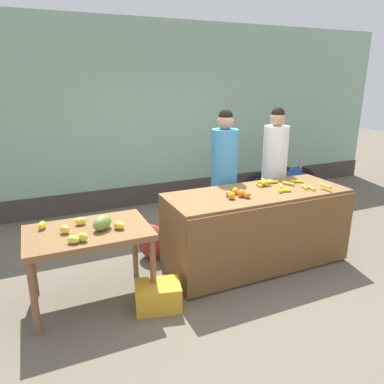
# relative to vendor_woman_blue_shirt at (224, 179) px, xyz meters

# --- Properties ---
(ground_plane) EXTENTS (24.00, 24.00, 0.00)m
(ground_plane) POSITION_rel_vendor_woman_blue_shirt_xyz_m (-0.36, -0.65, -0.92)
(ground_plane) COLOR #665B4C
(market_wall_back) EXTENTS (9.92, 0.23, 3.10)m
(market_wall_back) POSITION_rel_vendor_woman_blue_shirt_xyz_m (-0.36, 2.10, 0.61)
(market_wall_back) COLOR #8CB299
(market_wall_back) RESTS_ON ground
(fruit_stall_counter) EXTENTS (2.16, 0.83, 0.92)m
(fruit_stall_counter) POSITION_rel_vendor_woman_blue_shirt_xyz_m (0.09, -0.67, -0.46)
(fruit_stall_counter) COLOR brown
(fruit_stall_counter) RESTS_ON ground
(side_table_wooden) EXTENTS (1.18, 0.77, 0.78)m
(side_table_wooden) POSITION_rel_vendor_woman_blue_shirt_xyz_m (-1.85, -0.65, -0.23)
(side_table_wooden) COLOR brown
(side_table_wooden) RESTS_ON ground
(banana_bunch_pile) EXTENTS (0.68, 0.64, 0.07)m
(banana_bunch_pile) POSITION_rel_vendor_woman_blue_shirt_xyz_m (0.48, -0.63, 0.03)
(banana_bunch_pile) COLOR gold
(banana_bunch_pile) RESTS_ON fruit_stall_counter
(orange_pile) EXTENTS (0.25, 0.25, 0.09)m
(orange_pile) POSITION_rel_vendor_woman_blue_shirt_xyz_m (-0.24, -0.73, 0.04)
(orange_pile) COLOR orange
(orange_pile) RESTS_ON fruit_stall_counter
(mango_papaya_pile) EXTENTS (0.80, 0.59, 0.14)m
(mango_papaya_pile) POSITION_rel_vendor_woman_blue_shirt_xyz_m (-1.82, -0.69, -0.08)
(mango_papaya_pile) COLOR #D3D03F
(mango_papaya_pile) RESTS_ON side_table_wooden
(vendor_woman_blue_shirt) EXTENTS (0.34, 0.34, 1.82)m
(vendor_woman_blue_shirt) POSITION_rel_vendor_woman_blue_shirt_xyz_m (0.00, 0.00, 0.00)
(vendor_woman_blue_shirt) COLOR #33333D
(vendor_woman_blue_shirt) RESTS_ON ground
(vendor_woman_white_shirt) EXTENTS (0.34, 0.34, 1.82)m
(vendor_woman_white_shirt) POSITION_rel_vendor_woman_blue_shirt_xyz_m (0.80, 0.00, 0.00)
(vendor_woman_white_shirt) COLOR #33333D
(vendor_woman_white_shirt) RESTS_ON ground
(parked_motorcycle) EXTENTS (1.60, 0.18, 0.88)m
(parked_motorcycle) POSITION_rel_vendor_woman_blue_shirt_xyz_m (1.67, 0.96, -0.51)
(parked_motorcycle) COLOR black
(parked_motorcycle) RESTS_ON ground
(produce_crate) EXTENTS (0.50, 0.41, 0.26)m
(produce_crate) POSITION_rel_vendor_woman_blue_shirt_xyz_m (-1.29, -1.05, -0.79)
(produce_crate) COLOR gold
(produce_crate) RESTS_ON ground
(produce_sack) EXTENTS (0.47, 0.46, 0.45)m
(produce_sack) POSITION_rel_vendor_woman_blue_shirt_xyz_m (-1.01, -0.02, -0.69)
(produce_sack) COLOR maroon
(produce_sack) RESTS_ON ground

